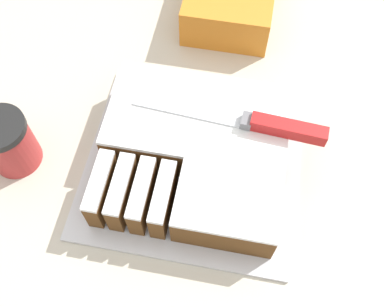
{
  "coord_description": "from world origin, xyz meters",
  "views": [
    {
      "loc": [
        0.01,
        -0.31,
        1.57
      ],
      "look_at": [
        -0.05,
        0.02,
        0.97
      ],
      "focal_mm": 42.0,
      "sensor_mm": 36.0,
      "label": 1
    }
  ],
  "objects_px": {
    "cake_board": "(192,165)",
    "knife": "(268,125)",
    "cake": "(196,151)",
    "coffee_cup": "(8,143)"
  },
  "relations": [
    {
      "from": "cake_board",
      "to": "knife",
      "type": "xyz_separation_m",
      "value": [
        0.11,
        0.04,
        0.08
      ]
    },
    {
      "from": "cake",
      "to": "knife",
      "type": "bearing_deg",
      "value": 21.35
    },
    {
      "from": "cake",
      "to": "coffee_cup",
      "type": "xyz_separation_m",
      "value": [
        -0.29,
        -0.04,
        0.01
      ]
    },
    {
      "from": "knife",
      "to": "coffee_cup",
      "type": "height_order",
      "value": "coffee_cup"
    },
    {
      "from": "cake_board",
      "to": "knife",
      "type": "distance_m",
      "value": 0.14
    },
    {
      "from": "cake_board",
      "to": "coffee_cup",
      "type": "distance_m",
      "value": 0.29
    },
    {
      "from": "coffee_cup",
      "to": "cake",
      "type": "bearing_deg",
      "value": 8.74
    },
    {
      "from": "cake_board",
      "to": "cake",
      "type": "height_order",
      "value": "cake"
    },
    {
      "from": "cake",
      "to": "knife",
      "type": "height_order",
      "value": "knife"
    },
    {
      "from": "cake",
      "to": "coffee_cup",
      "type": "distance_m",
      "value": 0.29
    }
  ]
}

